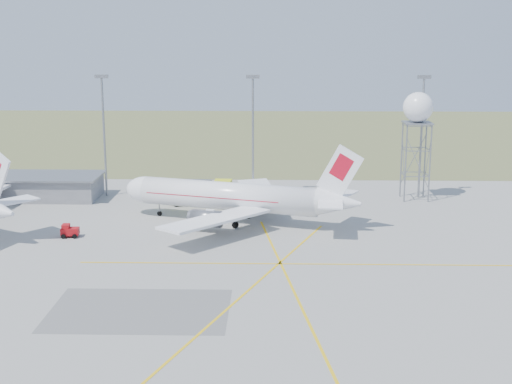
{
  "coord_description": "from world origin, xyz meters",
  "views": [
    {
      "loc": [
        -6.66,
        -52.02,
        27.36
      ],
      "look_at": [
        -8.86,
        40.0,
        6.64
      ],
      "focal_mm": 50.0,
      "sensor_mm": 36.0,
      "label": 1
    }
  ],
  "objects_px": {
    "airliner_main": "(233,197)",
    "fire_truck": "(202,193)",
    "baggage_tug": "(70,232)",
    "radar_tower": "(417,140)"
  },
  "relations": [
    {
      "from": "airliner_main",
      "to": "fire_truck",
      "type": "xyz_separation_m",
      "value": [
        -5.53,
        10.86,
        -1.85
      ]
    },
    {
      "from": "baggage_tug",
      "to": "airliner_main",
      "type": "bearing_deg",
      "value": 17.11
    },
    {
      "from": "baggage_tug",
      "to": "fire_truck",
      "type": "bearing_deg",
      "value": 45.92
    },
    {
      "from": "fire_truck",
      "to": "baggage_tug",
      "type": "distance_m",
      "value": 25.16
    },
    {
      "from": "airliner_main",
      "to": "fire_truck",
      "type": "height_order",
      "value": "airliner_main"
    },
    {
      "from": "radar_tower",
      "to": "baggage_tug",
      "type": "xyz_separation_m",
      "value": [
        -51.32,
        -23.88,
        -9.33
      ]
    },
    {
      "from": "airliner_main",
      "to": "baggage_tug",
      "type": "xyz_separation_m",
      "value": [
        -21.84,
        -8.26,
        -3.1
      ]
    },
    {
      "from": "airliner_main",
      "to": "fire_truck",
      "type": "relative_size",
      "value": 3.46
    },
    {
      "from": "radar_tower",
      "to": "fire_truck",
      "type": "distance_m",
      "value": 36.24
    },
    {
      "from": "radar_tower",
      "to": "baggage_tug",
      "type": "height_order",
      "value": "radar_tower"
    }
  ]
}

